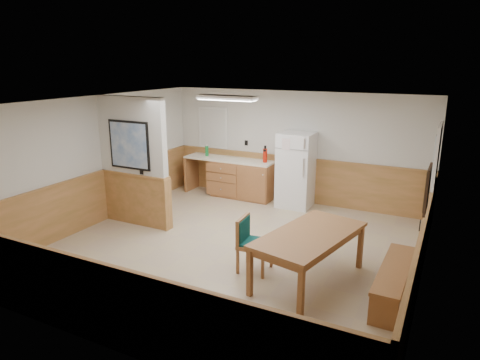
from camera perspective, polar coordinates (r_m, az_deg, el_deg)
The scene contains 20 objects.
ground at distance 7.49m, azimuth -0.97°, elevation -9.07°, with size 6.00×6.00×0.00m, color tan.
ceiling at distance 6.84m, azimuth -1.07°, elevation 10.34°, with size 6.00×6.00×0.02m, color white.
back_wall at distance 9.75m, azimuth 7.25°, elevation 4.36°, with size 6.00×0.02×2.50m, color silver.
right_wall at distance 6.31m, azimuth 23.90°, elevation -3.08°, with size 0.02×6.00×2.50m, color silver.
left_wall at distance 8.83m, azimuth -18.53°, elevation 2.50°, with size 0.02×6.00×2.50m, color silver.
wainscot_back at distance 9.90m, azimuth 7.06°, elevation 0.08°, with size 6.00×0.04×1.00m, color #C1814D.
wainscot_right at distance 6.57m, azimuth 23.00°, elevation -9.28°, with size 0.04×6.00×1.00m, color #C1814D.
wainscot_left at distance 9.01m, azimuth -18.03°, elevation -2.16°, with size 0.04×6.00×1.00m, color #C1814D.
partition_wall at distance 8.47m, azimuth -13.99°, elevation 2.20°, with size 1.50×0.20×2.50m.
kitchen_counter at distance 10.10m, azimuth 0.03°, elevation 0.29°, with size 2.20×0.61×1.00m.
exterior_door at distance 8.19m, azimuth 24.35°, elevation -0.50°, with size 0.07×1.02×2.15m.
kitchen_window at distance 10.55m, azimuth -3.60°, elevation 6.96°, with size 0.80×0.04×1.00m.
wall_painting at distance 5.94m, azimuth 23.70°, elevation -1.14°, with size 0.04×0.50×0.60m.
fluorescent_fixture at distance 8.36m, azimuth -1.77°, elevation 10.91°, with size 1.20×0.30×0.09m.
refrigerator at distance 9.44m, azimuth 7.46°, elevation 1.32°, with size 0.74×0.73×1.64m.
dining_table at distance 6.27m, azimuth 9.26°, elevation -7.78°, with size 1.32×2.02×0.75m.
dining_bench at distance 6.26m, azimuth 19.88°, elevation -11.78°, with size 0.39×1.65×0.45m.
dining_chair at distance 6.59m, azimuth 1.27°, elevation -7.96°, with size 0.67×0.49×0.85m.
fire_extinguisher at distance 9.73m, azimuth 3.36°, elevation 3.35°, with size 0.10×0.10×0.39m.
soap_bottle at distance 10.41m, azimuth -4.44°, elevation 3.88°, with size 0.08×0.08×0.25m, color #188538.
Camera 1 is at (3.18, -6.02, 3.12)m, focal length 32.00 mm.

